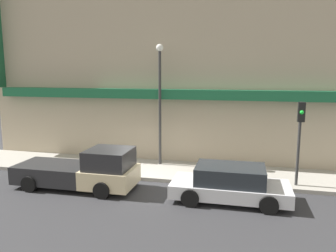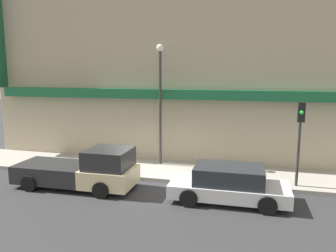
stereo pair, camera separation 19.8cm
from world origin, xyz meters
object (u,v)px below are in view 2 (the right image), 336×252
fire_hydrant (199,171)px  parked_car (229,184)px  pickup_truck (83,170)px  street_lamp (160,92)px  traffic_light (300,129)px

fire_hydrant → parked_car: bearing=-54.5°
pickup_truck → street_lamp: 5.45m
pickup_truck → parked_car: (6.11, -0.00, -0.09)m
fire_hydrant → street_lamp: bearing=142.9°
parked_car → traffic_light: traffic_light is taller
parked_car → fire_hydrant: parked_car is taller
fire_hydrant → street_lamp: 4.49m
pickup_truck → street_lamp: size_ratio=0.85×
pickup_truck → parked_car: bearing=1.4°
street_lamp → parked_car: bearing=-45.1°
pickup_truck → parked_car: pickup_truck is taller
parked_car → street_lamp: street_lamp is taller
street_lamp → traffic_light: size_ratio=1.72×
fire_hydrant → traffic_light: traffic_light is taller
parked_car → traffic_light: bearing=34.2°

